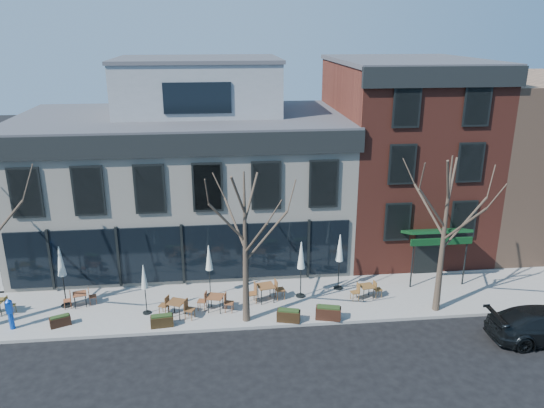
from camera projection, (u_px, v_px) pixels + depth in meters
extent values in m
plane|color=black|center=(185.00, 287.00, 27.67)|extent=(120.00, 120.00, 0.00)
cube|color=gray|center=(249.00, 302.00, 25.95)|extent=(33.50, 4.70, 0.15)
cube|color=gray|center=(2.00, 249.00, 32.17)|extent=(4.50, 12.00, 0.15)
cube|color=silver|center=(185.00, 186.00, 31.11)|extent=(18.00, 10.00, 8.00)
cube|color=#47474C|center=(182.00, 117.00, 29.82)|extent=(18.30, 10.30, 0.30)
cube|color=black|center=(176.00, 145.00, 25.15)|extent=(18.30, 0.25, 1.10)
cube|color=black|center=(14.00, 129.00, 29.06)|extent=(0.25, 10.30, 1.10)
cube|color=black|center=(183.00, 254.00, 27.01)|extent=(17.20, 0.12, 3.00)
cube|color=black|center=(24.00, 232.00, 29.92)|extent=(0.12, 7.50, 3.00)
cube|color=gray|center=(199.00, 87.00, 30.37)|extent=(9.00, 6.50, 3.00)
cube|color=maroon|center=(402.00, 156.00, 31.94)|extent=(8.00, 10.00, 11.00)
cube|color=#47474C|center=(409.00, 61.00, 30.18)|extent=(8.20, 10.20, 0.25)
cube|color=black|center=(446.00, 77.00, 25.49)|extent=(8.20, 0.25, 1.00)
cube|color=black|center=(436.00, 231.00, 27.26)|extent=(3.20, 1.66, 0.67)
cube|color=black|center=(427.00, 254.00, 28.54)|extent=(1.40, 0.10, 2.50)
cylinder|color=#382B21|center=(0.00, 230.00, 22.59)|extent=(2.23, 0.50, 2.48)
cone|color=#382B21|center=(245.00, 249.00, 23.13)|extent=(0.34, 0.34, 7.04)
cylinder|color=#382B21|center=(266.00, 236.00, 23.22)|extent=(2.00, 0.46, 2.21)
cylinder|color=#382B21|center=(235.00, 223.00, 23.61)|extent=(0.93, 1.84, 1.91)
cylinder|color=#382B21|center=(227.00, 223.00, 22.36)|extent=(1.61, 0.68, 1.97)
cylinder|color=#382B21|center=(256.00, 238.00, 22.10)|extent=(0.93, 1.83, 2.03)
cone|color=#382B21|center=(444.00, 236.00, 23.97)|extent=(0.34, 0.34, 7.48)
cylinder|color=#382B21|center=(465.00, 223.00, 24.06)|extent=(2.12, 0.48, 2.35)
cylinder|color=#382B21|center=(429.00, 210.00, 24.48)|extent=(0.98, 1.94, 2.03)
cylinder|color=#382B21|center=(432.00, 209.00, 23.15)|extent=(1.71, 0.71, 2.09)
cylinder|color=#382B21|center=(464.00, 225.00, 22.87)|extent=(0.98, 1.94, 2.16)
cylinder|color=#0C3AA7|center=(12.00, 321.00, 23.43)|extent=(0.23, 0.23, 0.79)
cube|color=#0C3AA7|center=(9.00, 307.00, 23.22)|extent=(0.25, 0.20, 0.57)
cone|color=#0C3AA7|center=(8.00, 300.00, 23.11)|extent=(0.29, 0.29, 0.14)
cylinder|color=black|center=(1.00, 310.00, 24.41)|extent=(0.04, 0.04, 0.67)
cylinder|color=black|center=(6.00, 305.00, 24.91)|extent=(0.04, 0.04, 0.67)
cube|color=brown|center=(79.00, 294.00, 25.27)|extent=(0.75, 0.75, 0.04)
cylinder|color=black|center=(75.00, 303.00, 25.08)|extent=(0.04, 0.04, 0.64)
cylinder|color=black|center=(86.00, 301.00, 25.24)|extent=(0.04, 0.04, 0.64)
cylinder|color=black|center=(75.00, 298.00, 25.51)|extent=(0.04, 0.04, 0.64)
cylinder|color=black|center=(85.00, 297.00, 25.68)|extent=(0.04, 0.04, 0.64)
cube|color=brown|center=(176.00, 302.00, 24.33)|extent=(0.94, 0.94, 0.04)
cylinder|color=black|center=(168.00, 311.00, 24.27)|extent=(0.04, 0.04, 0.73)
cylinder|color=black|center=(179.00, 313.00, 24.11)|extent=(0.04, 0.04, 0.73)
cylinder|color=black|center=(174.00, 305.00, 24.78)|extent=(0.04, 0.04, 0.73)
cylinder|color=black|center=(185.00, 307.00, 24.62)|extent=(0.04, 0.04, 0.73)
cube|color=brown|center=(215.00, 297.00, 24.83)|extent=(0.85, 0.85, 0.04)
cylinder|color=black|center=(208.00, 306.00, 24.72)|extent=(0.04, 0.04, 0.72)
cylinder|color=black|center=(220.00, 307.00, 24.65)|extent=(0.04, 0.04, 0.72)
cylinder|color=black|center=(211.00, 300.00, 25.25)|extent=(0.04, 0.04, 0.72)
cylinder|color=black|center=(223.00, 301.00, 25.18)|extent=(0.04, 0.04, 0.72)
cube|color=brown|center=(266.00, 286.00, 25.69)|extent=(0.92, 0.92, 0.04)
cylinder|color=black|center=(261.00, 297.00, 25.45)|extent=(0.04, 0.04, 0.80)
cylinder|color=black|center=(274.00, 295.00, 25.62)|extent=(0.04, 0.04, 0.80)
cylinder|color=black|center=(258.00, 291.00, 26.01)|extent=(0.04, 0.04, 0.80)
cylinder|color=black|center=(270.00, 290.00, 26.19)|extent=(0.04, 0.04, 0.80)
cube|color=brown|center=(367.00, 286.00, 25.95)|extent=(0.75, 0.75, 0.04)
cylinder|color=black|center=(364.00, 295.00, 25.76)|extent=(0.04, 0.04, 0.67)
cylinder|color=black|center=(373.00, 294.00, 25.89)|extent=(0.04, 0.04, 0.67)
cylinder|color=black|center=(359.00, 290.00, 26.24)|extent=(0.04, 0.04, 0.67)
cylinder|color=black|center=(369.00, 289.00, 26.37)|extent=(0.04, 0.04, 0.67)
cylinder|color=black|center=(67.00, 305.00, 25.45)|extent=(0.50, 0.50, 0.07)
cylinder|color=black|center=(63.00, 283.00, 25.07)|extent=(0.06, 0.06, 2.48)
cone|color=beige|center=(60.00, 261.00, 24.71)|extent=(0.41, 0.41, 1.46)
cylinder|color=black|center=(147.00, 313.00, 24.82)|extent=(0.40, 0.40, 0.05)
cylinder|color=black|center=(145.00, 294.00, 24.51)|extent=(0.05, 0.05, 1.98)
cone|color=beige|center=(144.00, 277.00, 24.23)|extent=(0.32, 0.32, 1.17)
cylinder|color=black|center=(210.00, 295.00, 26.42)|extent=(0.44, 0.44, 0.06)
cylinder|color=black|center=(210.00, 276.00, 26.08)|extent=(0.05, 0.05, 2.18)
cone|color=silver|center=(209.00, 258.00, 25.77)|extent=(0.36, 0.36, 1.29)
cylinder|color=black|center=(300.00, 296.00, 26.37)|extent=(0.47, 0.47, 0.06)
cylinder|color=black|center=(301.00, 275.00, 26.00)|extent=(0.05, 0.05, 2.34)
cone|color=silver|center=(301.00, 255.00, 25.66)|extent=(0.38, 0.38, 1.39)
cylinder|color=black|center=(338.00, 288.00, 27.16)|extent=(0.47, 0.47, 0.06)
cylinder|color=black|center=(339.00, 267.00, 26.79)|extent=(0.05, 0.05, 2.37)
cone|color=silver|center=(340.00, 248.00, 26.45)|extent=(0.39, 0.39, 1.40)
cube|color=black|center=(60.00, 321.00, 23.72)|extent=(0.95, 0.67, 0.44)
cube|color=#1E3314|center=(60.00, 317.00, 23.64)|extent=(0.84, 0.57, 0.07)
cube|color=#2F210F|center=(162.00, 321.00, 23.67)|extent=(1.04, 0.50, 0.50)
cube|color=#1E3314|center=(162.00, 316.00, 23.58)|extent=(0.93, 0.41, 0.08)
cube|color=black|center=(289.00, 316.00, 24.08)|extent=(1.12, 0.67, 0.52)
cube|color=#1E3314|center=(289.00, 310.00, 23.99)|extent=(1.00, 0.56, 0.08)
cube|color=black|center=(328.00, 313.00, 24.25)|extent=(1.22, 0.73, 0.57)
cube|color=#1E3314|center=(328.00, 307.00, 24.15)|extent=(1.09, 0.62, 0.09)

